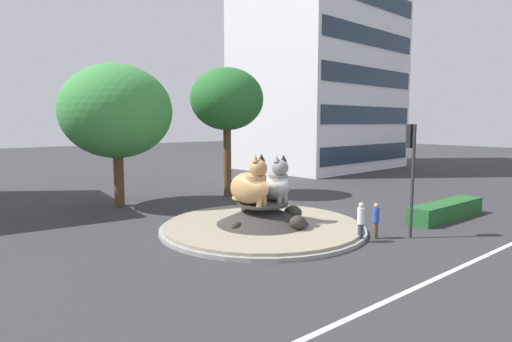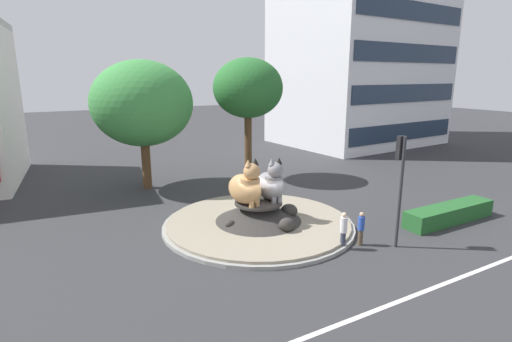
# 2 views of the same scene
# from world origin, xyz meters

# --- Properties ---
(ground_plane) EXTENTS (160.00, 160.00, 0.00)m
(ground_plane) POSITION_xyz_m (0.00, 0.00, 0.00)
(ground_plane) COLOR #333335
(lane_centreline) EXTENTS (112.00, 0.20, 0.01)m
(lane_centreline) POSITION_xyz_m (0.00, -8.56, 0.00)
(lane_centreline) COLOR silver
(lane_centreline) RESTS_ON ground
(roundabout_island) EXTENTS (9.86, 9.86, 1.33)m
(roundabout_island) POSITION_xyz_m (0.02, -0.00, 0.44)
(roundabout_island) COLOR gray
(roundabout_island) RESTS_ON ground
(cat_statue_calico) EXTENTS (1.69, 2.48, 2.40)m
(cat_statue_calico) POSITION_xyz_m (-0.71, -0.01, 2.20)
(cat_statue_calico) COLOR tan
(cat_statue_calico) RESTS_ON roundabout_island
(cat_statue_grey) EXTENTS (1.44, 2.23, 2.29)m
(cat_statue_grey) POSITION_xyz_m (0.74, -0.01, 2.16)
(cat_statue_grey) COLOR gray
(cat_statue_grey) RESTS_ON roundabout_island
(traffic_light_mast) EXTENTS (0.35, 0.46, 5.09)m
(traffic_light_mast) POSITION_xyz_m (4.22, -5.21, 3.55)
(traffic_light_mast) COLOR #2D2D33
(traffic_light_mast) RESTS_ON ground
(office_tower) EXTENTS (17.73, 14.31, 31.28)m
(office_tower) POSITION_xyz_m (23.17, 17.77, 15.64)
(office_tower) COLOR silver
(office_tower) RESTS_ON ground
(clipped_hedge_strip) EXTENTS (5.90, 1.20, 0.90)m
(clipped_hedge_strip) POSITION_xyz_m (9.21, -4.44, 0.45)
(clipped_hedge_strip) COLOR #235B28
(clipped_hedge_strip) RESTS_ON ground
(broadleaf_tree_behind_island) EXTENTS (5.03, 5.03, 8.89)m
(broadleaf_tree_behind_island) POSITION_xyz_m (4.07, 8.72, 6.69)
(broadleaf_tree_behind_island) COLOR brown
(broadleaf_tree_behind_island) RESTS_ON ground
(second_tree_near_tower) EXTENTS (6.67, 6.67, 8.66)m
(second_tree_near_tower) POSITION_xyz_m (-3.20, 9.98, 5.80)
(second_tree_near_tower) COLOR brown
(second_tree_near_tower) RESTS_ON ground
(pedestrian_white_shirt) EXTENTS (0.32, 0.32, 1.75)m
(pedestrian_white_shirt) POSITION_xyz_m (1.91, -4.33, 0.94)
(pedestrian_white_shirt) COLOR #33384C
(pedestrian_white_shirt) RESTS_ON ground
(pedestrian_blue_shirt) EXTENTS (0.30, 0.30, 1.60)m
(pedestrian_blue_shirt) POSITION_xyz_m (2.92, -4.38, 0.86)
(pedestrian_blue_shirt) COLOR brown
(pedestrian_blue_shirt) RESTS_ON ground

